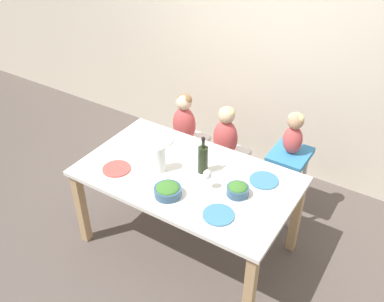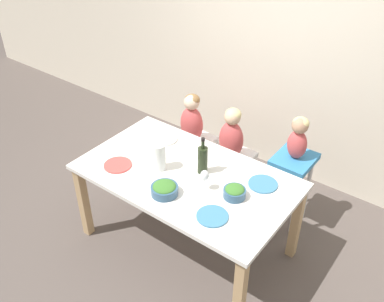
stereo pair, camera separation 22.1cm
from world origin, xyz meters
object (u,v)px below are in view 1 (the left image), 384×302
Objects in this scene: wine_bottle at (203,159)px; dinner_plate_back_left at (161,140)px; chair_right_highchair at (288,167)px; wine_glass_near at (207,175)px; chair_far_center at (224,160)px; dinner_plate_back_right at (264,180)px; salad_bowl_small at (238,190)px; chair_far_left at (184,146)px; person_baby_right at (294,132)px; dinner_plate_front_left at (117,169)px; paper_towel_roll at (159,158)px; salad_bowl_large at (168,190)px; person_child_left at (184,119)px; dinner_plate_front_right at (219,215)px; person_child_center at (226,132)px.

dinner_plate_back_left is (-0.54, 0.18, -0.12)m from wine_bottle.
wine_glass_near reaches higher than chair_right_highchair.
dinner_plate_back_right is at bearing -40.92° from chair_far_center.
wine_glass_near reaches higher than salad_bowl_small.
dinner_plate_back_left is at bearing 161.41° from wine_bottle.
person_baby_right is at bearing 0.07° from chair_far_left.
dinner_plate_front_left is 1.00× the size of dinner_plate_back_left.
paper_towel_roll is 1.33× the size of wine_glass_near.
paper_towel_roll is 0.32m from salad_bowl_large.
paper_towel_roll is 1.12× the size of salad_bowl_large.
salad_bowl_large is at bearing -134.92° from dinner_plate_back_right.
chair_far_center is 2.22× the size of salad_bowl_large.
person_child_left reaches higher than dinner_plate_back_right.
dinner_plate_front_right is (0.98, -1.06, 0.06)m from person_child_left.
chair_far_left is 1.22m from person_baby_right.
chair_far_left is 2.22× the size of salad_bowl_large.
chair_right_highchair is 2.25× the size of wine_bottle.
person_child_center is at bearing 139.04° from dinner_plate_back_right.
chair_far_left is 0.46m from chair_far_center.
dinner_plate_back_left is 1.05m from dinner_plate_front_right.
chair_far_center is at bearing -179.88° from person_baby_right.
chair_right_highchair is 3.13× the size of paper_towel_roll.
person_baby_right is 1.21× the size of wine_bottle.
person_baby_right is at bearing 90.00° from chair_right_highchair.
dinner_plate_front_left is (-0.73, -0.18, -0.12)m from wine_glass_near.
chair_far_center is 1.03m from wine_glass_near.
person_baby_right is (-0.00, 0.00, 0.37)m from chair_right_highchair.
salad_bowl_small is 0.74× the size of dinner_plate_back_right.
person_child_center reaches higher than dinner_plate_back_left.
wine_bottle reaches higher than salad_bowl_large.
wine_glass_near is (0.30, -0.85, 0.51)m from chair_far_center.
chair_far_center is 1.17× the size of person_baby_right.
person_child_left is at bearing 110.94° from paper_towel_roll.
chair_far_center is at bearing 67.65° from dinner_plate_front_left.
dinner_plate_front_left reaches higher than chair_far_left.
person_baby_right is 0.57m from dinner_plate_back_right.
salad_bowl_small is (0.53, -0.79, 0.10)m from person_child_center.
dinner_plate_back_left is (0.09, -0.51, 0.06)m from person_child_left.
person_child_center is 0.67m from person_baby_right.
dinner_plate_front_left is (-0.42, -1.03, 0.06)m from person_child_center.
salad_bowl_small reaches higher than dinner_plate_back_right.
salad_bowl_small is (-0.11, -0.79, 0.25)m from chair_right_highchair.
chair_far_center is at bearing -90.00° from person_child_center.
person_child_left reaches higher than chair_right_highchair.
dinner_plate_front_right is at bearing -96.18° from person_baby_right.
person_baby_right is 1.14m from dinner_plate_back_left.
chair_far_center is 1.42× the size of wine_bottle.
chair_far_left is at bearing 91.96° from dinner_plate_front_left.
salad_bowl_small is 0.94m from dinner_plate_back_left.
chair_right_highchair is 4.16× the size of wine_glass_near.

